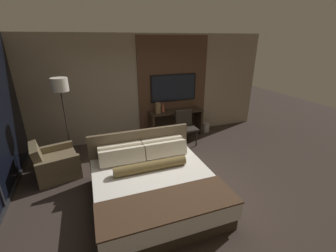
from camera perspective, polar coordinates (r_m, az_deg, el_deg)
name	(u,v)px	position (r m, az deg, el deg)	size (l,w,h in m)	color
ground_plane	(180,186)	(4.50, 2.99, -14.98)	(16.00, 16.00, 0.00)	#332823
wall_back_tv_panel	(147,88)	(6.25, -5.27, 9.58)	(7.20, 0.09, 2.80)	gray
bed	(154,184)	(4.03, -3.68, -14.56)	(2.02, 2.08, 0.97)	#33281E
desk	(176,119)	(6.48, 1.96, 1.82)	(1.52, 0.47, 0.76)	#2D2319
tv	(174,88)	(6.41, 1.43, 9.69)	(1.34, 0.04, 0.75)	black
desk_chair	(185,124)	(5.98, 4.41, 0.40)	(0.51, 0.51, 0.90)	#28231E
armchair_by_window	(56,164)	(5.23, -26.66, -8.65)	(0.96, 0.98, 0.76)	brown
floor_lamp	(61,92)	(5.26, -25.55, 7.78)	(0.34, 0.34, 1.91)	#282623
vase_tall	(163,107)	(6.25, -1.28, 4.97)	(0.10, 0.10, 0.29)	#B2563D
vase_short	(158,108)	(6.13, -2.54, 4.61)	(0.15, 0.15, 0.29)	#846647
waste_bin	(206,127)	(6.94, 9.59, -0.29)	(0.22, 0.22, 0.28)	gray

